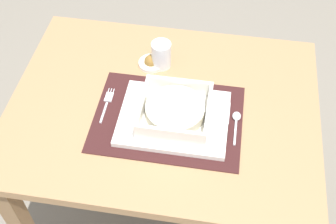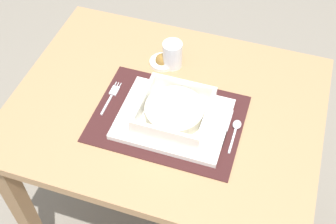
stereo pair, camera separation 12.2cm
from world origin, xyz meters
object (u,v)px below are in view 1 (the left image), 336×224
object	(u,v)px
bread_knife	(218,128)
drinking_glass	(161,56)
dining_table	(164,129)
condiment_saucer	(151,62)
porridge_bowl	(175,112)
butter_knife	(226,123)
spoon	(236,120)
fork	(107,102)

from	to	relation	value
bread_knife	drinking_glass	size ratio (longest dim) A/B	1.58
dining_table	condiment_saucer	world-z (taller)	condiment_saucer
porridge_bowl	drinking_glass	distance (m)	0.23
dining_table	bread_knife	size ratio (longest dim) A/B	6.56
butter_knife	drinking_glass	size ratio (longest dim) A/B	1.55
spoon	drinking_glass	distance (m)	0.31
condiment_saucer	fork	bearing A→B (deg)	-118.31
porridge_bowl	bread_knife	xyz separation A→B (m)	(0.12, -0.01, -0.04)
spoon	butter_knife	xyz separation A→B (m)	(-0.03, -0.01, -0.00)
porridge_bowl	bread_knife	distance (m)	0.13
spoon	butter_knife	distance (m)	0.03
spoon	bread_knife	xyz separation A→B (m)	(-0.05, -0.04, -0.00)
fork	butter_knife	xyz separation A→B (m)	(0.35, -0.02, 0.00)
dining_table	condiment_saucer	size ratio (longest dim) A/B	11.34
spoon	porridge_bowl	bearing A→B (deg)	-171.72
bread_knife	condiment_saucer	xyz separation A→B (m)	(-0.23, 0.22, 0.00)
dining_table	condiment_saucer	bearing A→B (deg)	112.18
butter_knife	spoon	bearing A→B (deg)	32.39
spoon	condiment_saucer	world-z (taller)	condiment_saucer
spoon	drinking_glass	size ratio (longest dim) A/B	1.34
butter_knife	condiment_saucer	bearing A→B (deg)	144.93
drinking_glass	spoon	bearing A→B (deg)	-37.90
fork	bread_knife	world-z (taller)	bread_knife
porridge_bowl	butter_knife	world-z (taller)	porridge_bowl
fork	drinking_glass	distance (m)	0.23
spoon	butter_knife	size ratio (longest dim) A/B	0.86
fork	drinking_glass	bearing A→B (deg)	51.17
porridge_bowl	drinking_glass	world-z (taller)	drinking_glass
porridge_bowl	fork	bearing A→B (deg)	170.29
porridge_bowl	spoon	distance (m)	0.18
butter_knife	bread_knife	distance (m)	0.03
dining_table	bread_knife	bearing A→B (deg)	-21.44
fork	dining_table	bearing A→B (deg)	3.28
butter_knife	condiment_saucer	distance (m)	0.32
dining_table	butter_knife	distance (m)	0.23
butter_knife	dining_table	bearing A→B (deg)	170.84
dining_table	spoon	xyz separation A→B (m)	(0.21, -0.03, 0.12)
butter_knife	bread_knife	bearing A→B (deg)	-128.74
porridge_bowl	drinking_glass	xyz separation A→B (m)	(-0.08, 0.22, -0.00)
condiment_saucer	bread_knife	bearing A→B (deg)	-44.20
butter_knife	porridge_bowl	bearing A→B (deg)	-171.08
dining_table	spoon	world-z (taller)	spoon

